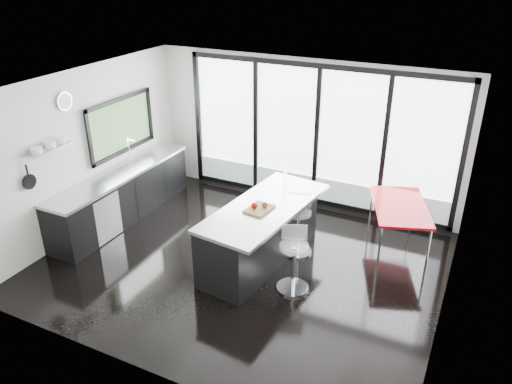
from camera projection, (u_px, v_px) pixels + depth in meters
The scene contains 11 objects.
floor at pixel (242, 263), 7.93m from camera, with size 6.00×5.00×0.00m, color black.
ceiling at pixel (240, 89), 6.72m from camera, with size 6.00×5.00×0.00m, color white.
wall_back at pixel (315, 143), 9.27m from camera, with size 6.00×0.09×2.80m.
wall_front at pixel (132, 272), 5.30m from camera, with size 6.00×0.00×2.80m, color beige.
wall_left at pixel (96, 138), 8.65m from camera, with size 0.26×5.00×2.80m.
wall_right at pixel (457, 228), 6.14m from camera, with size 0.00×5.00×2.80m, color beige.
counter_cabinets at pixel (122, 195), 9.11m from camera, with size 0.69×3.24×1.36m.
island at pixel (260, 232), 7.82m from camera, with size 1.29×2.53×1.29m.
bar_stool_near at pixel (293, 267), 7.17m from camera, with size 0.48×0.48×0.76m, color silver.
bar_stool_far at pixel (297, 231), 8.07m from camera, with size 0.49×0.49×0.77m, color silver.
red_table at pixel (397, 226), 8.22m from camera, with size 0.83×1.45×0.78m, color #940006.
Camera 1 is at (3.11, -5.88, 4.46)m, focal length 35.00 mm.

